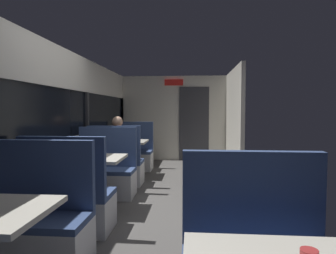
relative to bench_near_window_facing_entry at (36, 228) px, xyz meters
name	(u,v)px	position (x,y,z in m)	size (l,w,h in m)	color
ground_plane	(155,213)	(0.89, 1.39, -0.34)	(3.30, 9.20, 0.02)	#514F4C
carriage_window_panel_left	(49,130)	(-0.56, 1.39, 0.78)	(0.09, 8.48, 2.30)	beige
carriage_end_bulkhead	(176,119)	(0.95, 5.59, 0.81)	(2.90, 0.11, 2.30)	beige
carriage_aisle_panel_right	(234,120)	(2.34, 4.39, 0.82)	(0.08, 2.40, 2.30)	beige
bench_near_window_facing_entry	(36,228)	(0.00, 0.00, 0.00)	(0.95, 0.50, 1.10)	silver
dining_table_mid_window	(90,164)	(0.00, 1.41, 0.31)	(0.90, 0.70, 0.74)	#9E9EA3
bench_mid_window_facing_end	(69,203)	(0.00, 0.71, 0.00)	(0.95, 0.50, 1.10)	silver
bench_mid_window_facing_entry	(105,175)	(0.00, 2.10, 0.00)	(0.95, 0.50, 1.10)	silver
dining_table_far_window	(125,146)	(0.00, 3.51, 0.31)	(0.90, 0.70, 0.74)	#9E9EA3
bench_far_window_facing_end	(116,167)	(0.00, 2.81, 0.00)	(0.95, 0.50, 1.10)	silver
bench_far_window_facing_entry	(132,155)	(0.00, 4.21, 0.00)	(0.95, 0.50, 1.10)	silver
seated_passenger	(117,155)	(0.00, 2.88, 0.21)	(0.47, 0.55, 1.26)	#26262D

